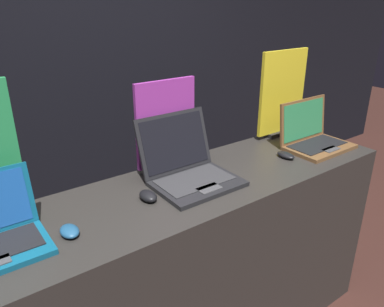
# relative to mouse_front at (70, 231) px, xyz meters

# --- Properties ---
(wall_back) EXTENTS (8.00, 0.05, 2.80)m
(wall_back) POSITION_rel_mouse_front_xyz_m (0.57, 1.45, 0.39)
(wall_back) COLOR black
(wall_back) RESTS_ON ground_plane
(display_counter) EXTENTS (2.12, 0.55, 0.99)m
(display_counter) POSITION_rel_mouse_front_xyz_m (0.57, 0.06, -0.51)
(display_counter) COLOR #282623
(display_counter) RESTS_ON ground_plane
(mouse_front) EXTENTS (0.06, 0.09, 0.03)m
(mouse_front) POSITION_rel_mouse_front_xyz_m (0.00, 0.00, 0.00)
(mouse_front) COLOR navy
(mouse_front) RESTS_ON display_counter
(laptop_middle) EXTENTS (0.37, 0.37, 0.29)m
(laptop_middle) POSITION_rel_mouse_front_xyz_m (0.59, 0.10, 0.05)
(laptop_middle) COLOR black
(laptop_middle) RESTS_ON display_counter
(mouse_middle) EXTENTS (0.06, 0.10, 0.04)m
(mouse_middle) POSITION_rel_mouse_front_xyz_m (0.35, 0.05, 0.00)
(mouse_middle) COLOR black
(mouse_middle) RESTS_ON display_counter
(promo_stand_middle) EXTENTS (0.32, 0.07, 0.43)m
(promo_stand_middle) POSITION_rel_mouse_front_xyz_m (0.59, 0.28, 0.19)
(promo_stand_middle) COLOR black
(promo_stand_middle) RESTS_ON display_counter
(laptop_back) EXTENTS (0.37, 0.27, 0.25)m
(laptop_back) POSITION_rel_mouse_front_xyz_m (1.40, 0.03, 0.04)
(laptop_back) COLOR brown
(laptop_back) RESTS_ON display_counter
(mouse_back) EXTENTS (0.06, 0.11, 0.03)m
(mouse_back) POSITION_rel_mouse_front_xyz_m (1.15, 0.01, -0.00)
(mouse_back) COLOR black
(mouse_back) RESTS_ON display_counter
(promo_stand_back) EXTENTS (0.36, 0.07, 0.51)m
(promo_stand_back) POSITION_rel_mouse_front_xyz_m (1.40, 0.28, 0.23)
(promo_stand_back) COLOR black
(promo_stand_back) RESTS_ON display_counter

